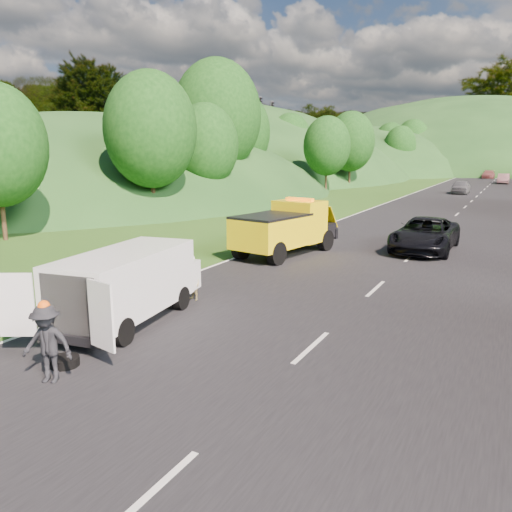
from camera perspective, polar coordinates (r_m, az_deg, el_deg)
The scene contains 14 objects.
ground at distance 15.26m, azimuth -1.43°, elevation -5.97°, with size 320.00×320.00×0.00m, color #38661E.
road_surface at distance 53.03m, azimuth 23.41°, elevation 5.77°, with size 14.00×200.00×0.02m, color black.
tree_line_left at distance 77.36m, azimuth 8.16°, elevation 8.18°, with size 14.00×140.00×14.00m, color #265A1A, non-canonical shape.
tow_truck at distance 22.96m, azimuth 3.47°, elevation 3.22°, with size 3.16×6.22×2.55m.
white_van at distance 14.17m, azimuth -14.33°, elevation -2.90°, with size 3.29×6.01×2.03m.
woman at distance 17.70m, azimuth -7.54°, elevation -3.56°, with size 0.58×0.42×1.58m, color white.
child at distance 16.13m, azimuth -7.12°, elevation -5.08°, with size 0.47×0.36×0.96m, color tan.
worker at distance 11.42m, azimuth -22.42°, elevation -13.19°, with size 1.06×0.61×1.65m, color black.
suitcase at distance 18.03m, azimuth -16.73°, elevation -2.67°, with size 0.38×0.21×0.62m, color #4F4D3B.
spare_tire at distance 12.05m, azimuth -20.97°, elevation -11.73°, with size 0.62×0.62×0.20m, color black.
passing_suv at distance 25.29m, azimuth 18.65°, elevation 0.54°, with size 2.62×5.68×1.58m, color black.
dist_car_a at distance 62.36m, azimuth 22.34°, elevation 6.59°, with size 1.82×4.53×1.54m, color #4D4F53.
dist_car_b at distance 85.11m, azimuth 26.38°, elevation 7.40°, with size 1.58×4.53×1.49m, color #7B5257.
dist_car_c at distance 101.31m, azimuth 25.00°, elevation 8.03°, with size 2.04×5.01×1.45m, color #974B4B.
Camera 1 is at (7.13, -12.67, 4.64)m, focal length 35.00 mm.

